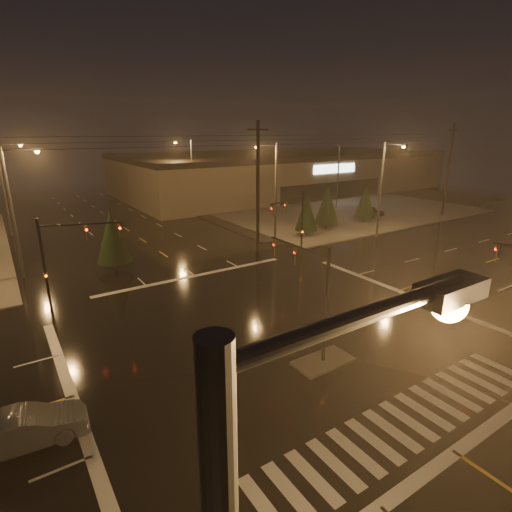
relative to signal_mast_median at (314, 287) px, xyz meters
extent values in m
plane|color=black|center=(0.00, 3.07, -3.75)|extent=(140.00, 140.00, 0.00)
cube|color=#4D4A45|center=(30.00, 33.07, -3.69)|extent=(36.00, 36.00, 0.12)
cube|color=#4D4A45|center=(0.00, -0.93, -3.68)|extent=(3.00, 1.60, 0.15)
cube|color=beige|center=(0.00, -5.93, -3.75)|extent=(15.00, 2.60, 0.01)
cube|color=beige|center=(0.00, -7.93, -3.75)|extent=(16.00, 0.50, 0.01)
cube|color=beige|center=(0.00, 14.07, -3.75)|extent=(16.00, 0.50, 0.01)
cube|color=black|center=(35.00, 31.07, -3.71)|extent=(50.00, 24.00, 0.08)
cube|color=brown|center=(35.00, 49.07, -0.25)|extent=(60.00, 28.00, 7.00)
cube|color=black|center=(35.00, 49.07, 3.05)|extent=(60.20, 28.20, 0.80)
cube|color=white|center=(35.00, 34.97, 1.45)|extent=(9.00, 0.20, 1.40)
cube|color=black|center=(35.00, 35.02, -2.15)|extent=(22.00, 0.15, 2.80)
cylinder|color=black|center=(0.00, -0.93, -0.75)|extent=(0.18, 0.18, 6.00)
cylinder|color=black|center=(0.00, 1.32, 1.75)|extent=(0.12, 4.50, 0.12)
imported|color=#594707|center=(0.00, 3.35, 1.70)|extent=(0.16, 0.20, 1.00)
cube|color=#594707|center=(0.00, -0.93, -1.45)|extent=(0.25, 0.18, 0.35)
cylinder|color=black|center=(10.50, 13.57, -0.75)|extent=(0.18, 0.18, 6.00)
cylinder|color=black|center=(8.15, 12.72, 1.75)|extent=(4.74, 1.82, 0.12)
imported|color=#594707|center=(6.04, 11.95, 1.70)|extent=(0.24, 0.22, 1.00)
cube|color=#594707|center=(10.50, 13.57, -1.45)|extent=(0.25, 0.18, 0.35)
cylinder|color=black|center=(-10.50, 13.57, -0.75)|extent=(0.18, 0.18, 6.00)
cylinder|color=black|center=(-8.15, 12.72, 1.75)|extent=(4.74, 1.82, 0.12)
imported|color=#594707|center=(-6.04, 11.95, 1.70)|extent=(0.24, 0.22, 1.00)
cube|color=#594707|center=(-10.50, 13.57, -1.45)|extent=(0.25, 0.18, 0.35)
imported|color=#594707|center=(9.20, -3.86, 1.70)|extent=(0.22, 0.24, 1.00)
cylinder|color=#38383A|center=(-10.30, -11.93, 6.05)|extent=(2.40, 0.14, 0.14)
cube|color=#38383A|center=(-9.20, -11.93, 6.00)|extent=(0.70, 0.30, 0.18)
sphere|color=orange|center=(-9.20, -11.93, 5.87)|extent=(0.32, 0.32, 0.32)
cylinder|color=#38383A|center=(-11.50, 21.07, 1.25)|extent=(0.24, 0.24, 10.00)
cylinder|color=#38383A|center=(-10.30, 21.07, 6.05)|extent=(2.40, 0.14, 0.14)
cube|color=#38383A|center=(-9.20, 21.07, 6.00)|extent=(0.70, 0.30, 0.18)
sphere|color=orange|center=(-9.20, 21.07, 5.87)|extent=(0.32, 0.32, 0.32)
cylinder|color=#38383A|center=(-11.50, 37.07, 1.25)|extent=(0.24, 0.24, 10.00)
cylinder|color=#38383A|center=(-10.30, 37.07, 6.05)|extent=(2.40, 0.14, 0.14)
cube|color=#38383A|center=(-9.20, 37.07, 6.00)|extent=(0.70, 0.30, 0.18)
sphere|color=orange|center=(-9.20, 37.07, 5.87)|extent=(0.32, 0.32, 0.32)
cylinder|color=#38383A|center=(11.50, 19.07, 1.25)|extent=(0.24, 0.24, 10.00)
cylinder|color=#38383A|center=(10.30, 19.07, 6.05)|extent=(2.40, 0.14, 0.14)
cube|color=#38383A|center=(9.20, 19.07, 6.00)|extent=(0.70, 0.30, 0.18)
sphere|color=orange|center=(9.20, 19.07, 5.87)|extent=(0.32, 0.32, 0.32)
cylinder|color=#38383A|center=(11.50, 39.07, 1.25)|extent=(0.24, 0.24, 10.00)
cylinder|color=#38383A|center=(10.30, 39.07, 6.05)|extent=(2.40, 0.14, 0.14)
cube|color=#38383A|center=(9.20, 39.07, 6.00)|extent=(0.70, 0.30, 0.18)
sphere|color=orange|center=(9.20, 39.07, 5.87)|extent=(0.32, 0.32, 0.32)
cylinder|color=#38383A|center=(22.00, 14.57, 1.25)|extent=(0.24, 0.24, 10.00)
cylinder|color=#38383A|center=(22.00, 13.37, 6.05)|extent=(0.14, 2.40, 0.14)
cube|color=#38383A|center=(22.00, 12.27, 6.00)|extent=(0.30, 0.70, 0.18)
sphere|color=orange|center=(22.00, 12.27, 5.87)|extent=(0.32, 0.32, 0.32)
cylinder|color=black|center=(8.00, 17.07, 2.25)|extent=(0.32, 0.32, 12.00)
cube|color=black|center=(8.00, 17.07, 7.45)|extent=(2.20, 0.12, 0.12)
cylinder|color=black|center=(38.00, 17.07, 2.25)|extent=(0.32, 0.32, 12.00)
cube|color=black|center=(38.00, 17.07, 7.45)|extent=(2.20, 0.12, 0.12)
cylinder|color=black|center=(15.65, 19.00, -3.40)|extent=(0.18, 0.18, 0.70)
cone|color=black|center=(15.65, 19.00, -1.11)|extent=(2.49, 2.49, 3.89)
cylinder|color=black|center=(19.77, 20.23, -3.40)|extent=(0.18, 0.18, 0.70)
cone|color=black|center=(19.77, 20.23, -0.86)|extent=(2.81, 2.81, 4.39)
cylinder|color=black|center=(26.18, 20.21, -3.40)|extent=(0.18, 0.18, 0.70)
cone|color=black|center=(26.18, 20.21, -1.08)|extent=(2.53, 2.53, 3.95)
cylinder|color=black|center=(-4.89, 19.13, -3.40)|extent=(0.18, 0.18, 0.70)
cone|color=black|center=(-4.89, 19.13, -0.89)|extent=(2.77, 2.77, 4.32)
imported|color=black|center=(30.32, 22.81, -3.11)|extent=(3.06, 4.03, 1.28)
imported|color=#53565A|center=(-12.86, 0.94, -3.05)|extent=(4.36, 1.81, 1.40)
camera|label=1|loc=(-12.38, -13.68, 7.32)|focal=28.00mm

